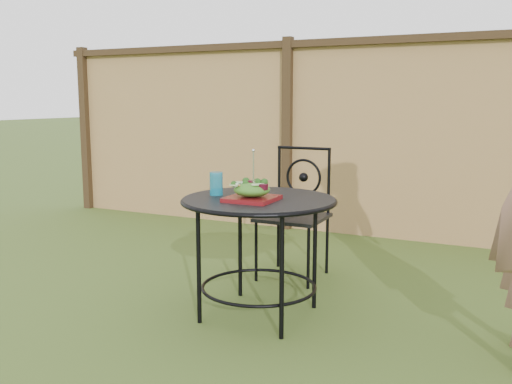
% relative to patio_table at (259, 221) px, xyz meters
% --- Properties ---
extents(ground, '(60.00, 60.00, 0.00)m').
position_rel_patio_table_xyz_m(ground, '(0.54, 0.11, -0.59)').
color(ground, '#274215').
rests_on(ground, ground).
extents(fence, '(8.00, 0.12, 1.90)m').
position_rel_patio_table_xyz_m(fence, '(0.54, 2.31, 0.36)').
color(fence, tan).
rests_on(fence, ground).
extents(patio_table, '(0.92, 0.92, 0.72)m').
position_rel_patio_table_xyz_m(patio_table, '(0.00, 0.00, 0.00)').
color(patio_table, black).
rests_on(patio_table, ground).
extents(patio_chair, '(0.46, 0.46, 0.95)m').
position_rel_patio_table_xyz_m(patio_chair, '(-0.10, 0.85, -0.08)').
color(patio_chair, black).
rests_on(patio_chair, ground).
extents(salad_plate, '(0.27, 0.27, 0.02)m').
position_rel_patio_table_xyz_m(salad_plate, '(0.00, -0.10, 0.15)').
color(salad_plate, '#4F0B12').
rests_on(salad_plate, patio_table).
extents(salad, '(0.21, 0.21, 0.08)m').
position_rel_patio_table_xyz_m(salad, '(0.00, -0.10, 0.20)').
color(salad, '#235614').
rests_on(salad, salad_plate).
extents(fork, '(0.01, 0.01, 0.18)m').
position_rel_patio_table_xyz_m(fork, '(0.01, -0.10, 0.33)').
color(fork, silver).
rests_on(fork, salad).
extents(drinking_glass, '(0.08, 0.08, 0.14)m').
position_rel_patio_table_xyz_m(drinking_glass, '(-0.28, -0.01, 0.21)').
color(drinking_glass, '#0C7595').
rests_on(drinking_glass, patio_table).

